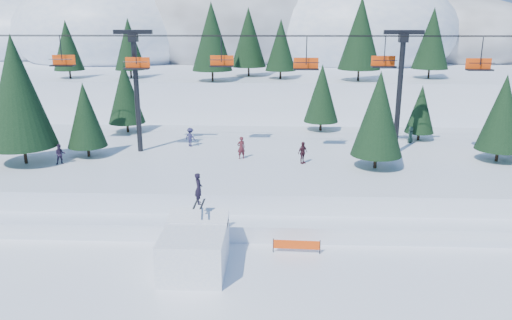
{
  "coord_description": "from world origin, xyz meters",
  "views": [
    {
      "loc": [
        2.79,
        -23.69,
        13.62
      ],
      "look_at": [
        1.59,
        6.0,
        5.2
      ],
      "focal_mm": 35.0,
      "sensor_mm": 36.0,
      "label": 1
    }
  ],
  "objects_px": {
    "jump_kicker": "(195,248)",
    "banner_near": "(297,245)",
    "banner_far": "(387,231)",
    "chairlift": "(265,73)"
  },
  "relations": [
    {
      "from": "banner_near",
      "to": "banner_far",
      "type": "xyz_separation_m",
      "value": [
        5.87,
        2.25,
        0.0
      ]
    },
    {
      "from": "banner_near",
      "to": "banner_far",
      "type": "distance_m",
      "value": 6.28
    },
    {
      "from": "jump_kicker",
      "to": "banner_far",
      "type": "relative_size",
      "value": 1.88
    },
    {
      "from": "chairlift",
      "to": "banner_near",
      "type": "relative_size",
      "value": 16.1
    },
    {
      "from": "jump_kicker",
      "to": "chairlift",
      "type": "relative_size",
      "value": 0.11
    },
    {
      "from": "jump_kicker",
      "to": "banner_far",
      "type": "height_order",
      "value": "jump_kicker"
    },
    {
      "from": "chairlift",
      "to": "banner_far",
      "type": "distance_m",
      "value": 16.91
    },
    {
      "from": "jump_kicker",
      "to": "banner_near",
      "type": "height_order",
      "value": "jump_kicker"
    },
    {
      "from": "banner_near",
      "to": "banner_far",
      "type": "relative_size",
      "value": 1.02
    },
    {
      "from": "jump_kicker",
      "to": "banner_near",
      "type": "xyz_separation_m",
      "value": [
        5.78,
        2.29,
        -0.76
      ]
    }
  ]
}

